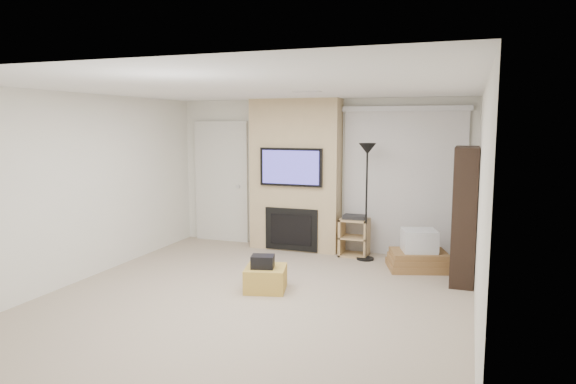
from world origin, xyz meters
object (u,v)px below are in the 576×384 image
(av_stand, at_px, (354,234))
(box_stack, at_px, (419,254))
(floor_lamp, at_px, (367,168))
(bookshelf, at_px, (464,215))
(ottoman, at_px, (266,279))

(av_stand, relative_size, box_stack, 0.65)
(av_stand, bearing_deg, floor_lamp, -39.17)
(floor_lamp, relative_size, av_stand, 2.74)
(floor_lamp, distance_m, bookshelf, 1.66)
(floor_lamp, height_order, bookshelf, floor_lamp)
(av_stand, height_order, bookshelf, bookshelf)
(ottoman, distance_m, av_stand, 2.18)
(floor_lamp, distance_m, av_stand, 1.11)
(ottoman, height_order, box_stack, box_stack)
(floor_lamp, distance_m, box_stack, 1.48)
(av_stand, xyz_separation_m, bookshelf, (1.65, -0.84, 0.55))
(floor_lamp, bearing_deg, bookshelf, -24.74)
(box_stack, bearing_deg, floor_lamp, 162.96)
(ottoman, bearing_deg, box_stack, 43.31)
(bookshelf, bearing_deg, box_stack, 146.07)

